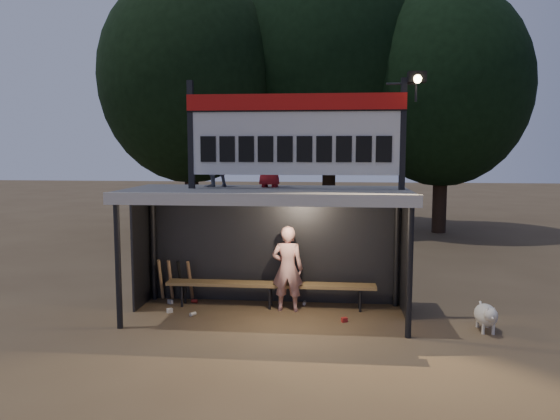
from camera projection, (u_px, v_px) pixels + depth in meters
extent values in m
plane|color=brown|center=(267.00, 316.00, 9.91)|extent=(80.00, 80.00, 0.00)
imported|color=white|center=(287.00, 268.00, 10.17)|extent=(0.60, 0.41, 1.61)
imported|color=slate|center=(212.00, 156.00, 10.09)|extent=(0.70, 0.69, 1.14)
imported|color=maroon|center=(270.00, 159.00, 10.00)|extent=(0.56, 0.41, 1.05)
cube|color=#424245|center=(267.00, 192.00, 9.65)|extent=(5.00, 2.00, 0.12)
cube|color=beige|center=(259.00, 200.00, 8.65)|extent=(5.10, 0.06, 0.20)
cylinder|color=black|center=(118.00, 264.00, 9.12)|extent=(0.10, 0.10, 2.20)
cylinder|color=black|center=(410.00, 271.00, 8.66)|extent=(0.10, 0.10, 2.20)
cylinder|color=black|center=(153.00, 245.00, 10.90)|extent=(0.10, 0.10, 2.20)
cylinder|color=black|center=(397.00, 250.00, 10.44)|extent=(0.10, 0.10, 2.20)
cube|color=black|center=(273.00, 247.00, 10.77)|extent=(5.00, 0.04, 2.20)
cube|color=black|center=(141.00, 249.00, 10.52)|extent=(0.04, 1.00, 2.20)
cube|color=black|center=(405.00, 254.00, 10.03)|extent=(0.04, 1.00, 2.20)
cylinder|color=black|center=(273.00, 194.00, 10.65)|extent=(5.00, 0.06, 0.06)
cube|color=black|center=(191.00, 135.00, 9.67)|extent=(0.10, 0.10, 1.90)
cube|color=black|center=(403.00, 134.00, 9.31)|extent=(0.10, 0.10, 1.90)
cube|color=silver|center=(295.00, 135.00, 9.49)|extent=(3.80, 0.08, 1.40)
cube|color=#B3100C|center=(295.00, 102.00, 9.38)|extent=(3.80, 0.04, 0.28)
cube|color=black|center=(295.00, 111.00, 9.39)|extent=(3.80, 0.02, 0.03)
cube|color=black|center=(208.00, 149.00, 9.62)|extent=(0.27, 0.03, 0.45)
cube|color=black|center=(227.00, 149.00, 9.58)|extent=(0.27, 0.03, 0.45)
cube|color=black|center=(246.00, 149.00, 9.55)|extent=(0.27, 0.03, 0.45)
cube|color=black|center=(266.00, 149.00, 9.52)|extent=(0.27, 0.03, 0.45)
cube|color=black|center=(285.00, 149.00, 9.48)|extent=(0.27, 0.03, 0.45)
cube|color=black|center=(304.00, 149.00, 9.45)|extent=(0.27, 0.03, 0.45)
cube|color=black|center=(324.00, 149.00, 9.42)|extent=(0.27, 0.03, 0.45)
cube|color=black|center=(344.00, 149.00, 9.39)|extent=(0.27, 0.03, 0.45)
cube|color=black|center=(364.00, 149.00, 9.35)|extent=(0.27, 0.03, 0.45)
cube|color=black|center=(384.00, 149.00, 9.32)|extent=(0.27, 0.03, 0.45)
cylinder|color=black|center=(401.00, 84.00, 9.22)|extent=(0.50, 0.04, 0.04)
cylinder|color=black|center=(416.00, 93.00, 9.21)|extent=(0.04, 0.04, 0.30)
cube|color=black|center=(417.00, 77.00, 9.13)|extent=(0.30, 0.22, 0.18)
sphere|color=#FFD88C|center=(418.00, 79.00, 9.05)|extent=(0.14, 0.14, 0.14)
cube|color=olive|center=(270.00, 284.00, 10.40)|extent=(4.00, 0.35, 0.06)
cylinder|color=black|center=(182.00, 295.00, 10.47)|extent=(0.05, 0.05, 0.45)
cylinder|color=black|center=(185.00, 292.00, 10.71)|extent=(0.05, 0.05, 0.45)
cylinder|color=black|center=(270.00, 298.00, 10.31)|extent=(0.05, 0.05, 0.45)
cylinder|color=black|center=(271.00, 294.00, 10.54)|extent=(0.05, 0.05, 0.45)
cylinder|color=black|center=(360.00, 300.00, 10.14)|extent=(0.05, 0.05, 0.45)
cylinder|color=black|center=(360.00, 297.00, 10.38)|extent=(0.05, 0.05, 0.45)
cylinder|color=black|center=(192.00, 180.00, 19.97)|extent=(0.50, 0.50, 3.74)
ellipsoid|color=black|center=(190.00, 79.00, 19.56)|extent=(6.46, 6.46, 7.48)
cylinder|color=black|center=(329.00, 173.00, 20.95)|extent=(0.50, 0.50, 4.18)
ellipsoid|color=black|center=(330.00, 64.00, 20.49)|extent=(7.22, 7.22, 8.36)
cylinder|color=black|center=(440.00, 184.00, 19.61)|extent=(0.50, 0.50, 3.52)
ellipsoid|color=black|center=(443.00, 87.00, 19.22)|extent=(6.08, 6.08, 7.04)
ellipsoid|color=beige|center=(486.00, 315.00, 9.08)|extent=(0.36, 0.58, 0.36)
sphere|color=white|center=(491.00, 315.00, 8.79)|extent=(0.22, 0.22, 0.22)
cone|color=silver|center=(492.00, 318.00, 8.70)|extent=(0.10, 0.10, 0.10)
cone|color=beige|center=(488.00, 309.00, 8.77)|extent=(0.06, 0.06, 0.07)
cone|color=beige|center=(495.00, 309.00, 8.76)|extent=(0.06, 0.06, 0.07)
cylinder|color=beige|center=(483.00, 329.00, 8.93)|extent=(0.05, 0.05, 0.18)
cylinder|color=silver|center=(493.00, 329.00, 8.92)|extent=(0.05, 0.05, 0.18)
cylinder|color=beige|center=(477.00, 322.00, 9.29)|extent=(0.05, 0.05, 0.18)
cylinder|color=beige|center=(487.00, 322.00, 9.27)|extent=(0.05, 0.05, 0.18)
cylinder|color=silver|center=(481.00, 306.00, 9.37)|extent=(0.04, 0.16, 0.14)
cylinder|color=#A77C4E|center=(161.00, 279.00, 10.88)|extent=(0.07, 0.27, 0.84)
cylinder|color=#A8784E|center=(170.00, 280.00, 10.87)|extent=(0.07, 0.30, 0.83)
cylinder|color=black|center=(180.00, 280.00, 10.85)|extent=(0.08, 0.33, 0.83)
cylinder|color=#8A6240|center=(190.00, 280.00, 10.83)|extent=(0.07, 0.35, 0.82)
cube|color=#AB201D|center=(344.00, 320.00, 9.57)|extent=(0.12, 0.11, 0.08)
cylinder|color=silver|center=(304.00, 303.00, 10.62)|extent=(0.07, 0.12, 0.07)
cube|color=beige|center=(170.00, 311.00, 10.11)|extent=(0.12, 0.12, 0.08)
cylinder|color=#AC211D|center=(194.00, 301.00, 10.76)|extent=(0.12, 0.07, 0.07)
cube|color=#AAAAAF|center=(170.00, 302.00, 10.70)|extent=(0.12, 0.12, 0.08)
cylinder|color=beige|center=(193.00, 314.00, 9.92)|extent=(0.12, 0.14, 0.07)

